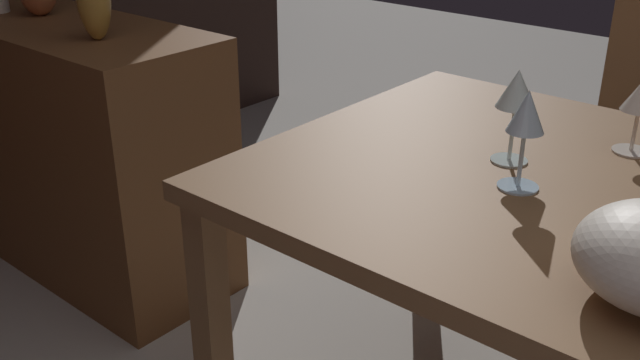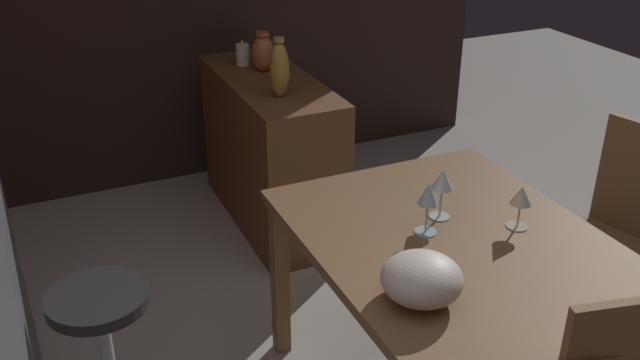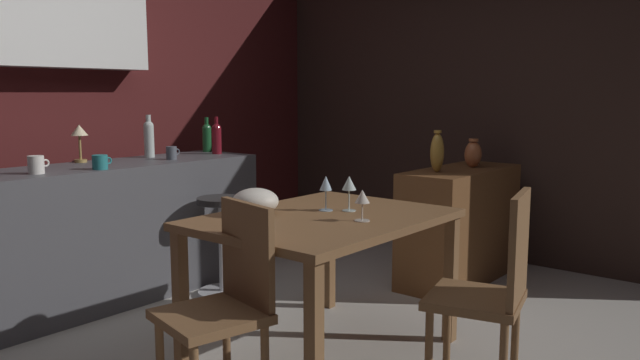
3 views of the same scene
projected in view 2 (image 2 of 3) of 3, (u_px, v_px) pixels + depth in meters
The scene contains 10 objects.
dining_table at pixel (460, 265), 2.32m from camera, with size 1.26×0.96×0.74m.
sideboard_cabinet at pixel (271, 151), 3.75m from camera, with size 1.10×0.44×0.82m, color brown.
chair_by_doorway at pixel (619, 232), 2.81m from camera, with size 0.48×0.48×0.94m.
wine_glass_left at pixel (442, 181), 2.38m from camera, with size 0.08×0.08×0.19m.
wine_glass_right at pixel (428, 196), 2.29m from camera, with size 0.08×0.08×0.19m.
wine_glass_center at pixel (521, 197), 2.33m from camera, with size 0.08×0.08×0.15m.
fruit_bowl at pixel (422, 279), 1.99m from camera, with size 0.24×0.24×0.14m, color beige.
pillar_candle_tall at pixel (243, 55), 3.76m from camera, with size 0.07×0.07×0.14m.
vase_copper at pixel (263, 53), 3.64m from camera, with size 0.12×0.12×0.21m.
vase_brass at pixel (280, 69), 3.26m from camera, with size 0.09×0.09×0.29m.
Camera 2 is at (-1.46, 1.00, 1.95)m, focal length 38.94 mm.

